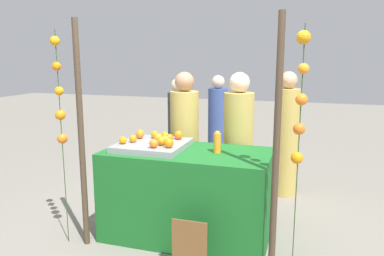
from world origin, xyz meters
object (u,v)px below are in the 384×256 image
(orange_1, at_px, (165,135))
(vendor_left, at_px, (185,147))
(stall_counter, at_px, (187,194))
(orange_0, at_px, (169,138))
(juice_bottle, at_px, (217,143))
(chalkboard_sign, at_px, (190,247))
(vendor_right, at_px, (238,151))

(orange_1, distance_m, vendor_left, 0.51)
(stall_counter, height_order, orange_0, orange_0)
(juice_bottle, distance_m, chalkboard_sign, 1.00)
(juice_bottle, xyz_separation_m, vendor_left, (-0.54, 0.62, -0.23))
(stall_counter, relative_size, chalkboard_sign, 3.37)
(orange_0, height_order, juice_bottle, juice_bottle)
(stall_counter, relative_size, vendor_right, 0.99)
(stall_counter, bearing_deg, orange_1, 148.72)
(orange_1, relative_size, juice_bottle, 0.35)
(chalkboard_sign, bearing_deg, orange_1, 123.28)
(chalkboard_sign, bearing_deg, stall_counter, 109.89)
(stall_counter, distance_m, vendor_right, 0.81)
(stall_counter, relative_size, vendor_left, 0.99)
(juice_bottle, relative_size, vendor_left, 0.13)
(vendor_left, bearing_deg, stall_counter, -68.93)
(chalkboard_sign, relative_size, vendor_right, 0.29)
(orange_0, relative_size, orange_1, 1.06)
(vendor_left, bearing_deg, orange_0, -87.25)
(orange_1, bearing_deg, chalkboard_sign, -56.72)
(orange_1, relative_size, chalkboard_sign, 0.15)
(vendor_left, bearing_deg, orange_1, -97.63)
(orange_0, bearing_deg, orange_1, 130.13)
(orange_1, xyz_separation_m, chalkboard_sign, (0.53, -0.81, -0.76))
(vendor_right, bearing_deg, juice_bottle, -97.95)
(orange_0, relative_size, chalkboard_sign, 0.16)
(juice_bottle, bearing_deg, vendor_left, 131.15)
(vendor_left, relative_size, vendor_right, 1.00)
(orange_1, height_order, vendor_right, vendor_right)
(stall_counter, xyz_separation_m, vendor_right, (0.38, 0.64, 0.32))
(orange_0, height_order, vendor_left, vendor_left)
(stall_counter, distance_m, orange_0, 0.59)
(orange_0, height_order, chalkboard_sign, orange_0)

